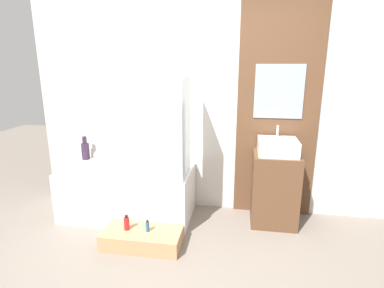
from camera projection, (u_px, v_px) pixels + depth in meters
The scene contains 11 objects.
wall_tiled_back at pixel (207, 103), 3.50m from camera, with size 4.20×0.06×2.60m, color beige.
wall_wood_accent at pixel (278, 104), 3.33m from camera, with size 0.89×0.04×2.60m.
bathtub at pixel (128, 192), 3.51m from camera, with size 1.48×0.71×0.58m.
glass_shower_screen at pixel (186, 128), 3.10m from camera, with size 0.01×0.48×1.05m, color silver.
wooden_step_bench at pixel (142, 238), 2.95m from camera, with size 0.77×0.37×0.16m, color #A87F56.
vanity_cabinet at pixel (274, 189), 3.32m from camera, with size 0.49×0.46×0.80m, color brown.
sink at pixel (278, 147), 3.20m from camera, with size 0.41×0.38×0.29m.
vase_tall_dark at pixel (85, 150), 3.75m from camera, with size 0.10×0.10×0.29m.
vase_round_light at pixel (99, 156), 3.73m from camera, with size 0.12×0.12×0.12m, color white.
bottle_soap_primary at pixel (127, 223), 2.94m from camera, with size 0.05×0.05×0.15m.
bottle_soap_secondary at pixel (147, 226), 2.91m from camera, with size 0.04×0.04×0.12m.
Camera 1 is at (0.39, -1.91, 1.73)m, focal length 28.00 mm.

